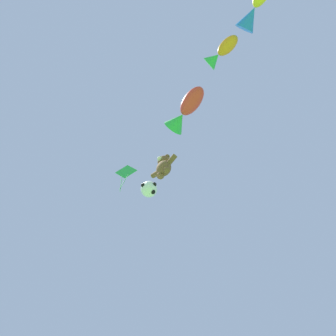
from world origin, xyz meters
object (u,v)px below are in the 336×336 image
Objects in this scene: fish_kite_tangerine at (221,53)px; fish_kite_goldfin at (257,3)px; teddy_bear_kite at (164,166)px; fish_kite_crimson at (185,111)px; soccer_ball_kite at (149,189)px; diamond_kite at (126,173)px.

fish_kite_tangerine is 0.63× the size of fish_kite_goldfin.
teddy_bear_kite reaches higher than fish_kite_goldfin.
teddy_bear_kite is 5.94m from fish_kite_tangerine.
teddy_bear_kite reaches higher than fish_kite_tangerine.
fish_kite_goldfin is (5.16, -1.16, -0.08)m from fish_kite_crimson.
fish_kite_goldfin is (8.50, -2.08, 2.19)m from soccer_ball_kite.
fish_kite_goldfin is at bearing -16.66° from teddy_bear_kite.
fish_kite_goldfin is at bearing -9.11° from fish_kite_tangerine.
diamond_kite reaches higher than fish_kite_goldfin.
soccer_ball_kite is at bearing 166.22° from fish_kite_goldfin.
soccer_ball_kite is 4.14m from fish_kite_crimson.
fish_kite_tangerine is at bearing -8.97° from diamond_kite.
soccer_ball_kite is at bearing -158.80° from teddy_bear_kite.
teddy_bear_kite is 8.19m from fish_kite_goldfin.
teddy_bear_kite is 3.26m from diamond_kite.
fish_kite_tangerine is 2.27m from fish_kite_goldfin.
fish_kite_tangerine is at bearing -15.41° from soccer_ball_kite.
fish_kite_crimson is (3.34, -0.92, 2.28)m from soccer_ball_kite.
fish_kite_tangerine is at bearing -15.40° from fish_kite_crimson.
teddy_bear_kite is at bearing 163.34° from fish_kite_goldfin.
fish_kite_goldfin is 0.82× the size of diamond_kite.
diamond_kite is (-2.62, -0.69, 1.82)m from teddy_bear_kite.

